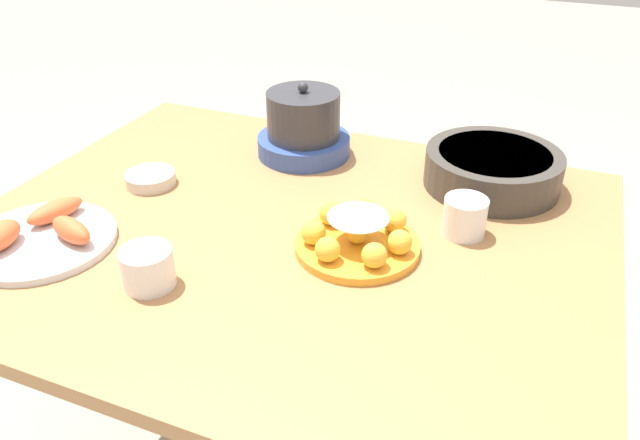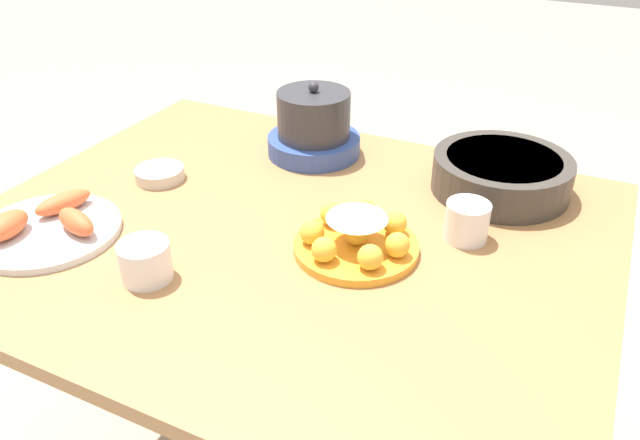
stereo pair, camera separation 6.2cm
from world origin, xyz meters
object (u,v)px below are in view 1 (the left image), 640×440
(serving_bowl, at_px, (493,168))
(dining_table, at_px, (286,269))
(sauce_bowl, at_px, (150,178))
(cup_near, at_px, (148,268))
(warming_pot, at_px, (304,127))
(cake_plate, at_px, (357,237))
(seafood_platter, at_px, (40,235))
(cup_far, at_px, (465,217))

(serving_bowl, bearing_deg, dining_table, -135.98)
(serving_bowl, xyz_separation_m, sauce_bowl, (-0.68, -0.27, -0.03))
(cup_near, bearing_deg, serving_bowl, 50.60)
(sauce_bowl, height_order, warming_pot, warming_pot)
(cake_plate, height_order, seafood_platter, cake_plate)
(dining_table, height_order, serving_bowl, serving_bowl)
(cake_plate, bearing_deg, cup_far, 37.25)
(dining_table, relative_size, cup_far, 14.85)
(dining_table, distance_m, sauce_bowl, 0.37)
(cup_near, bearing_deg, dining_table, 61.63)
(seafood_platter, bearing_deg, cup_near, -6.28)
(cup_near, bearing_deg, sauce_bowl, 125.12)
(dining_table, xyz_separation_m, warming_pot, (-0.10, 0.32, 0.16))
(seafood_platter, xyz_separation_m, cup_near, (0.26, -0.03, 0.02))
(serving_bowl, xyz_separation_m, cup_far, (-0.02, -0.21, -0.01))
(dining_table, distance_m, cake_plate, 0.20)
(dining_table, height_order, cup_near, cup_near)
(dining_table, bearing_deg, cup_far, 19.13)
(cup_far, bearing_deg, seafood_platter, -155.21)
(warming_pot, bearing_deg, seafood_platter, -118.61)
(serving_bowl, distance_m, sauce_bowl, 0.73)
(dining_table, height_order, warming_pot, warming_pot)
(sauce_bowl, xyz_separation_m, warming_pot, (0.24, 0.27, 0.05))
(cup_far, relative_size, warming_pot, 0.37)
(serving_bowl, relative_size, sauce_bowl, 2.68)
(sauce_bowl, relative_size, warming_pot, 0.49)
(dining_table, distance_m, cup_near, 0.31)
(cup_near, bearing_deg, warming_pot, 86.58)
(cup_near, relative_size, warming_pot, 0.40)
(sauce_bowl, bearing_deg, cake_plate, -8.00)
(dining_table, bearing_deg, sauce_bowl, 171.14)
(cake_plate, bearing_deg, warming_pot, 126.85)
(dining_table, height_order, cup_far, cup_far)
(cup_near, bearing_deg, cake_plate, 38.89)
(cup_far, bearing_deg, warming_pot, 153.48)
(dining_table, distance_m, cup_far, 0.36)
(seafood_platter, distance_m, cup_near, 0.26)
(seafood_platter, height_order, cup_near, cup_near)
(dining_table, bearing_deg, warming_pot, 107.26)
(cake_plate, distance_m, cup_near, 0.37)
(serving_bowl, height_order, sauce_bowl, serving_bowl)
(cake_plate, relative_size, seafood_platter, 0.83)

